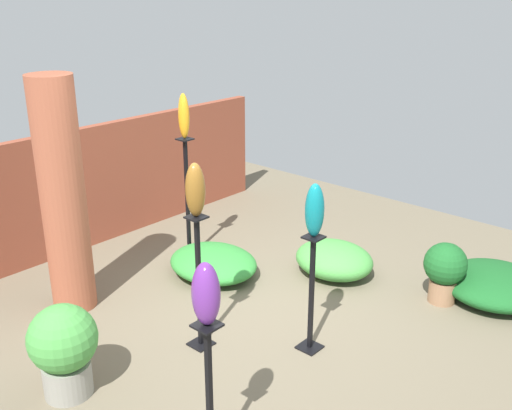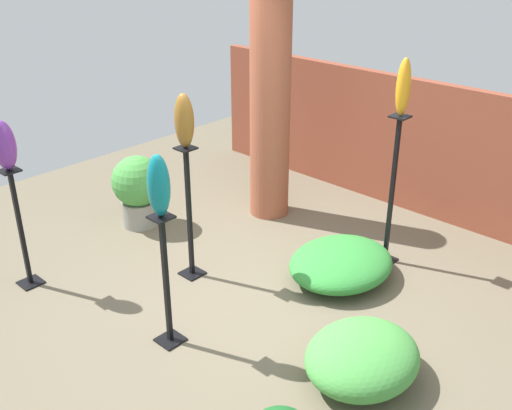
{
  "view_description": "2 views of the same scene",
  "coord_description": "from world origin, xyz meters",
  "views": [
    {
      "loc": [
        -3.86,
        -3.51,
        3.17
      ],
      "look_at": [
        0.13,
        0.06,
        1.15
      ],
      "focal_mm": 42.0,
      "sensor_mm": 36.0,
      "label": 1
    },
    {
      "loc": [
        3.11,
        -3.1,
        3.05
      ],
      "look_at": [
        -0.17,
        0.39,
        0.77
      ],
      "focal_mm": 42.0,
      "sensor_mm": 36.0,
      "label": 2
    }
  ],
  "objects": [
    {
      "name": "potted_plant_front_left",
      "position": [
        -1.86,
        0.33,
        0.44
      ],
      "size": [
        0.56,
        0.56,
        0.79
      ],
      "color": "gray",
      "rests_on": "ground"
    },
    {
      "name": "pedestal_amber",
      "position": [
        0.53,
        1.51,
        0.69
      ],
      "size": [
        0.2,
        0.2,
        1.48
      ],
      "color": "black",
      "rests_on": "ground"
    },
    {
      "name": "brick_pillar",
      "position": [
        -1.04,
        1.53,
        1.19
      ],
      "size": [
        0.44,
        0.44,
        2.38
      ],
      "primitive_type": "cylinder",
      "color": "#9E5138",
      "rests_on": "ground"
    },
    {
      "name": "art_vase_amber",
      "position": [
        0.53,
        1.51,
        1.74
      ],
      "size": [
        0.13,
        0.13,
        0.52
      ],
      "primitive_type": "ellipsoid",
      "color": "orange",
      "rests_on": "pedestal_amber"
    },
    {
      "name": "brick_wall_back",
      "position": [
        0.0,
        2.74,
        0.76
      ],
      "size": [
        5.6,
        0.12,
        1.51
      ],
      "primitive_type": "cube",
      "color": "brown",
      "rests_on": "ground"
    },
    {
      "name": "foliage_bed_west",
      "position": [
        0.39,
        0.95,
        0.15
      ],
      "size": [
        0.9,
        1.07,
        0.3
      ],
      "primitive_type": "ellipsoid",
      "color": "#338C38",
      "rests_on": "ground"
    },
    {
      "name": "foliage_bed_center",
      "position": [
        1.32,
        -0.07,
        0.19
      ],
      "size": [
        0.79,
        0.92,
        0.38
      ],
      "primitive_type": "ellipsoid",
      "color": "#479942",
      "rests_on": "ground"
    },
    {
      "name": "pedestal_bronze",
      "position": [
        -0.67,
        0.03,
        0.59
      ],
      "size": [
        0.2,
        0.2,
        1.28
      ],
      "color": "black",
      "rests_on": "ground"
    },
    {
      "name": "art_vase_teal",
      "position": [
        -0.04,
        -0.75,
        1.36
      ],
      "size": [
        0.16,
        0.17,
        0.48
      ],
      "primitive_type": "ellipsoid",
      "color": "#0F727A",
      "rests_on": "pedestal_teal"
    },
    {
      "name": "art_vase_bronze",
      "position": [
        -0.67,
        0.03,
        1.52
      ],
      "size": [
        0.18,
        0.16,
        0.48
      ],
      "primitive_type": "ellipsoid",
      "color": "brown",
      "rests_on": "pedestal_bronze"
    },
    {
      "name": "art_vase_violet",
      "position": [
        -1.64,
        -1.11,
        1.35
      ],
      "size": [
        0.18,
        0.19,
        0.43
      ],
      "primitive_type": "ellipsoid",
      "color": "#6B2D8C",
      "rests_on": "pedestal_violet"
    },
    {
      "name": "pedestal_teal",
      "position": [
        -0.04,
        -0.75,
        0.51
      ],
      "size": [
        0.2,
        0.2,
        1.12
      ],
      "color": "black",
      "rests_on": "ground"
    },
    {
      "name": "ground_plane",
      "position": [
        0.0,
        0.0,
        0.0
      ],
      "size": [
        8.0,
        8.0,
        0.0
      ],
      "primitive_type": "plane",
      "color": "#6B604C"
    },
    {
      "name": "pedestal_violet",
      "position": [
        -1.64,
        -1.11,
        0.52
      ],
      "size": [
        0.2,
        0.2,
        1.14
      ],
      "color": "black",
      "rests_on": "ground"
    }
  ]
}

